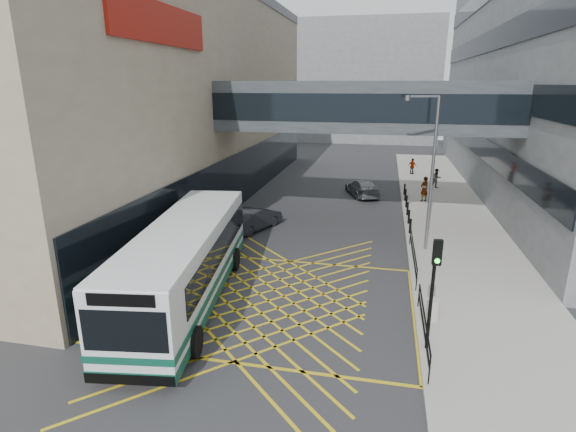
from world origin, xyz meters
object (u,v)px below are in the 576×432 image
Objects in this scene: car_silver at (362,187)px; street_lamp at (430,165)px; car_dark at (254,219)px; litter_bin at (433,309)px; pedestrian_c at (412,166)px; traffic_light at (434,279)px; bus at (187,260)px; pedestrian_b at (437,179)px; car_white at (222,231)px; pedestrian_a at (424,189)px.

street_lamp reaches higher than car_silver.
car_silver reaches higher than car_dark.
litter_bin is at bearing 79.61° from car_silver.
street_lamp is at bearing 120.69° from pedestrian_c.
traffic_light reaches higher than car_dark.
street_lamp is (10.11, 7.95, 2.98)m from bus.
bus is at bearing 162.60° from traffic_light.
traffic_light is 2.40× the size of pedestrian_b.
pedestrian_b reaches higher than pedestrian_c.
car_dark is at bearing 93.84° from pedestrian_c.
pedestrian_c is (10.61, 29.53, -0.88)m from bus.
pedestrian_c reaches higher than car_white.
pedestrian_a reaches higher than pedestrian_b.
street_lamp reaches higher than bus.
pedestrian_b is (2.37, 23.47, 0.41)m from litter_bin.
pedestrian_b is at bearing 84.23° from litter_bin.
car_silver is 7.06m from pedestrian_b.
street_lamp is 4.87× the size of pedestrian_b.
litter_bin is (11.12, -7.09, -0.08)m from car_white.
street_lamp is (10.09, -1.81, 4.09)m from car_dark.
car_white is at bearing 86.27° from car_dark.
car_white is 14.35m from traffic_light.
pedestrian_a reaches higher than litter_bin.
pedestrian_b is at bearing -171.19° from car_silver.
pedestrian_c is at bearing 82.67° from traffic_light.
bus is at bearing 22.92° from pedestrian_a.
pedestrian_c is at bearing -131.87° from car_white.
car_dark is 0.55× the size of street_lamp.
car_white is at bearing 6.66° from pedestrian_a.
pedestrian_b is at bearing 54.29° from bus.
traffic_light is (3.38, -22.13, 2.06)m from car_silver.
car_white is 12.03m from street_lamp.
traffic_light is 25.84m from pedestrian_b.
car_silver is 2.92× the size of pedestrian_c.
pedestrian_c is (4.40, 9.43, 0.23)m from car_silver.
bus is 31.39m from pedestrian_c.
bus is at bearing 111.43° from car_dark.
car_silver is 22.48m from traffic_light.
traffic_light is 4.71× the size of litter_bin.
pedestrian_c is (-1.72, 5.92, -0.05)m from pedestrian_b.
car_white is (-1.17, 7.24, -1.15)m from bus.
car_white is 14.83m from car_silver.
street_lamp is 4.25× the size of pedestrian_a.
traffic_light is at bearing 49.53° from pedestrian_a.
bus reaches higher than car_white.
car_white is 0.93× the size of car_dark.
car_white is 4.93× the size of litter_bin.
car_white reaches higher than litter_bin.
bus is at bearing -158.86° from street_lamp.
litter_bin is (-0.16, -7.81, -4.21)m from street_lamp.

